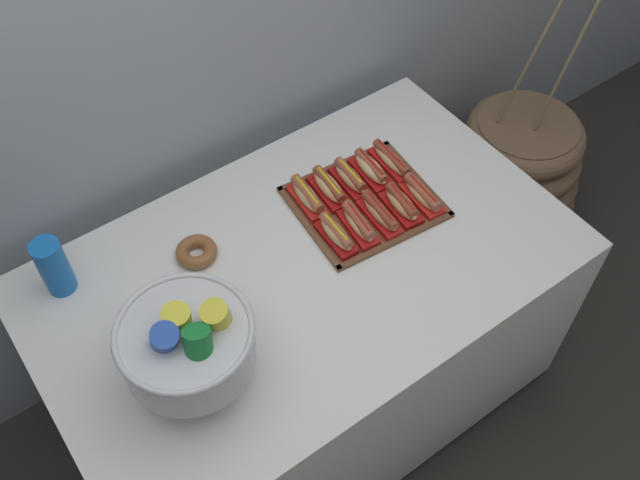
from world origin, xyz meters
TOP-DOWN VIEW (x-y plane):
  - ground_plane at (0.00, 0.00)m, footprint 10.00×10.00m
  - back_wall at (0.00, 0.59)m, footprint 6.00×0.10m
  - buffet_table at (0.00, 0.00)m, footprint 1.52×0.92m
  - floor_vase at (1.17, 0.19)m, footprint 0.56×0.56m
  - serving_tray at (0.27, 0.08)m, footprint 0.44×0.40m
  - hot_dog_0 at (0.12, 0.01)m, footprint 0.06×0.15m
  - hot_dog_1 at (0.19, 0.01)m, footprint 0.08×0.17m
  - hot_dog_2 at (0.27, -0.00)m, footprint 0.07×0.17m
  - hot_dog_3 at (0.34, -0.01)m, footprint 0.08×0.16m
  - hot_dog_4 at (0.42, -0.02)m, footprint 0.07×0.17m
  - hot_dog_5 at (0.13, 0.18)m, footprint 0.07×0.16m
  - hot_dog_6 at (0.21, 0.17)m, footprint 0.08×0.16m
  - hot_dog_7 at (0.28, 0.16)m, footprint 0.07×0.16m
  - hot_dog_8 at (0.36, 0.16)m, footprint 0.08×0.17m
  - hot_dog_9 at (0.43, 0.15)m, footprint 0.06×0.18m
  - punch_bowl at (-0.42, -0.13)m, footprint 0.33×0.33m
  - cup_stack at (-0.58, 0.33)m, footprint 0.08×0.08m
  - donut at (-0.23, 0.20)m, footprint 0.12×0.12m

SIDE VIEW (x-z plane):
  - ground_plane at x=0.00m, z-range 0.00..0.00m
  - floor_vase at x=1.17m, z-range -0.30..0.84m
  - buffet_table at x=0.00m, z-range 0.02..0.81m
  - serving_tray at x=0.27m, z-range 0.79..0.80m
  - donut at x=-0.23m, z-range 0.79..0.83m
  - hot_dog_4 at x=0.42m, z-range 0.79..0.85m
  - hot_dog_9 at x=0.43m, z-range 0.79..0.85m
  - hot_dog_6 at x=0.21m, z-range 0.79..0.86m
  - hot_dog_8 at x=0.36m, z-range 0.79..0.86m
  - hot_dog_5 at x=0.13m, z-range 0.79..0.86m
  - hot_dog_2 at x=0.27m, z-range 0.80..0.86m
  - hot_dog_3 at x=0.34m, z-range 0.79..0.86m
  - hot_dog_1 at x=0.19m, z-range 0.79..0.86m
  - hot_dog_7 at x=0.28m, z-range 0.79..0.86m
  - hot_dog_0 at x=0.12m, z-range 0.80..0.86m
  - cup_stack at x=-0.58m, z-range 0.79..0.97m
  - punch_bowl at x=-0.42m, z-range 0.81..1.09m
  - back_wall at x=0.00m, z-range 0.00..2.60m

